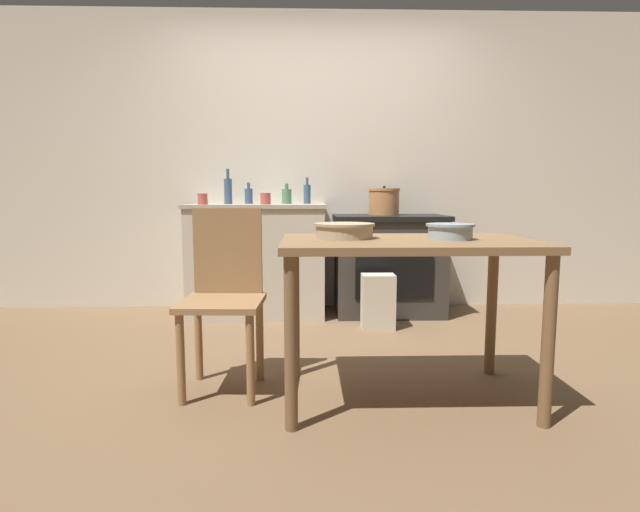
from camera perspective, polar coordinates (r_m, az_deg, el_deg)
ground_plane at (r=3.03m, az=0.20°, el=-12.12°), size 14.00×14.00×0.00m
wall_back at (r=4.46m, az=-0.45°, el=10.63°), size 8.00×0.07×2.55m
counter_cabinet at (r=4.17m, az=-7.13°, el=-0.39°), size 1.12×0.62×0.92m
stove at (r=4.22m, az=7.84°, el=-0.93°), size 0.92×0.61×0.83m
work_table at (r=2.42m, az=9.86°, el=-0.69°), size 1.19×0.74×0.78m
chair at (r=2.60m, az=-10.87°, el=-4.08°), size 0.42×0.42×0.93m
flour_sack at (r=3.75m, az=6.64°, el=-5.20°), size 0.24×0.17×0.41m
stock_pot at (r=4.22m, az=7.32°, el=6.18°), size 0.26×0.26×0.24m
mixing_bowl_large at (r=2.43m, az=2.81°, el=3.01°), size 0.30×0.30×0.07m
mixing_bowl_small at (r=2.45m, az=14.66°, el=2.84°), size 0.23×0.23×0.07m
bottle_far_left at (r=4.28m, az=-1.49°, el=7.14°), size 0.06×0.06×0.22m
bottle_left at (r=4.25m, az=-10.46°, el=7.38°), size 0.07×0.07×0.29m
bottle_mid_left at (r=4.26m, az=-3.84°, el=6.86°), size 0.08×0.08×0.17m
bottle_center_left at (r=4.32m, az=-8.16°, el=6.85°), size 0.07×0.07×0.18m
cup_center at (r=4.04m, az=-13.27°, el=6.36°), size 0.08×0.08×0.09m
cup_center_right at (r=4.01m, az=-6.25°, el=6.54°), size 0.08×0.08×0.09m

